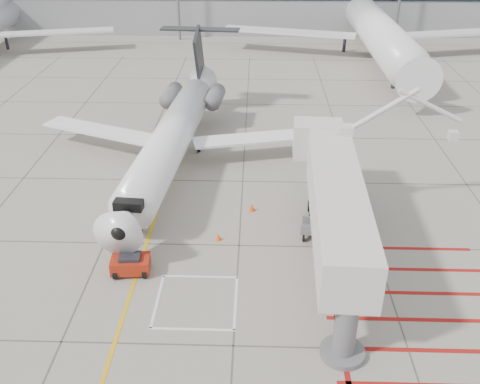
# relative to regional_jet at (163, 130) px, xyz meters

# --- Properties ---
(ground_plane) EXTENTS (260.00, 260.00, 0.00)m
(ground_plane) POSITION_rel_regional_jet_xyz_m (5.50, -12.07, -3.86)
(ground_plane) COLOR gray
(ground_plane) RESTS_ON ground
(regional_jet) EXTENTS (25.68, 31.25, 7.71)m
(regional_jet) POSITION_rel_regional_jet_xyz_m (0.00, 0.00, 0.00)
(regional_jet) COLOR white
(regional_jet) RESTS_ON ground_plane
(jet_bridge) EXTENTS (9.00, 17.87, 7.03)m
(jet_bridge) POSITION_rel_regional_jet_xyz_m (10.67, -10.42, -0.34)
(jet_bridge) COLOR silver
(jet_bridge) RESTS_ON ground_plane
(pushback_tug) EXTENTS (2.18, 1.46, 1.21)m
(pushback_tug) POSITION_rel_regional_jet_xyz_m (-0.31, -10.80, -3.25)
(pushback_tug) COLOR #9F210F
(pushback_tug) RESTS_ON ground_plane
(baggage_cart) EXTENTS (2.06, 1.48, 1.19)m
(baggage_cart) POSITION_rel_regional_jet_xyz_m (10.14, -7.17, -3.26)
(baggage_cart) COLOR #5D5E62
(baggage_cart) RESTS_ON ground_plane
(ground_power_unit) EXTENTS (2.51, 1.90, 1.76)m
(ground_power_unit) POSITION_rel_regional_jet_xyz_m (11.18, -6.18, -2.98)
(ground_power_unit) COLOR beige
(ground_power_unit) RESTS_ON ground_plane
(cone_nose) EXTENTS (0.33, 0.33, 0.46)m
(cone_nose) POSITION_rel_regional_jet_xyz_m (4.24, -7.53, -3.63)
(cone_nose) COLOR #FF510D
(cone_nose) RESTS_ON ground_plane
(cone_side) EXTENTS (0.38, 0.38, 0.53)m
(cone_side) POSITION_rel_regional_jet_xyz_m (6.21, -4.11, -3.59)
(cone_side) COLOR #EC4D0C
(cone_side) RESTS_ON ground_plane
(bg_aircraft_c) EXTENTS (37.83, 42.03, 12.61)m
(bg_aircraft_c) POSITION_rel_regional_jet_xyz_m (20.85, 33.93, 2.45)
(bg_aircraft_c) COLOR silver
(bg_aircraft_c) RESTS_ON ground_plane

